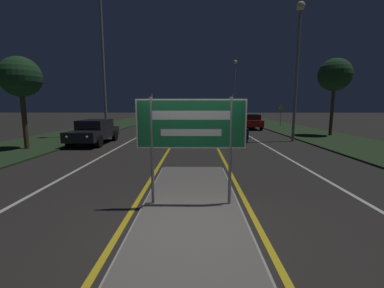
{
  "coord_description": "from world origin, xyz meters",
  "views": [
    {
      "loc": [
        0.09,
        -4.53,
        2.32
      ],
      "look_at": [
        0.0,
        2.58,
        1.25
      ],
      "focal_mm": 24.0,
      "sensor_mm": 36.0,
      "label": 1
    }
  ],
  "objects_px": {
    "streetlight_right_far": "(235,78)",
    "car_receding_1": "(250,121)",
    "streetlight_right_near": "(298,52)",
    "warning_sign": "(281,114)",
    "car_receding_2": "(233,116)",
    "streetlight_left_near": "(102,27)",
    "car_approaching_0": "(94,131)",
    "highway_sign": "(191,128)",
    "car_receding_3": "(225,114)",
    "car_receding_0": "(229,129)"
  },
  "relations": [
    {
      "from": "streetlight_right_near",
      "to": "car_receding_0",
      "type": "bearing_deg",
      "value": 171.08
    },
    {
      "from": "highway_sign",
      "to": "car_receding_0",
      "type": "bearing_deg",
      "value": 78.48
    },
    {
      "from": "car_receding_2",
      "to": "streetlight_right_far",
      "type": "bearing_deg",
      "value": 79.51
    },
    {
      "from": "highway_sign",
      "to": "car_receding_3",
      "type": "relative_size",
      "value": 0.57
    },
    {
      "from": "car_receding_0",
      "to": "car_approaching_0",
      "type": "xyz_separation_m",
      "value": [
        -8.47,
        -1.82,
        0.0
      ]
    },
    {
      "from": "streetlight_left_near",
      "to": "car_receding_3",
      "type": "bearing_deg",
      "value": 69.13
    },
    {
      "from": "car_receding_0",
      "to": "car_receding_2",
      "type": "height_order",
      "value": "car_receding_0"
    },
    {
      "from": "highway_sign",
      "to": "car_receding_1",
      "type": "distance_m",
      "value": 20.91
    },
    {
      "from": "car_receding_0",
      "to": "car_receding_2",
      "type": "distance_m",
      "value": 22.11
    },
    {
      "from": "warning_sign",
      "to": "car_receding_2",
      "type": "bearing_deg",
      "value": 108.55
    },
    {
      "from": "car_receding_2",
      "to": "car_receding_3",
      "type": "relative_size",
      "value": 1.05
    },
    {
      "from": "car_receding_2",
      "to": "streetlight_right_near",
      "type": "bearing_deg",
      "value": -88.29
    },
    {
      "from": "car_receding_3",
      "to": "warning_sign",
      "type": "height_order",
      "value": "warning_sign"
    },
    {
      "from": "streetlight_right_far",
      "to": "car_receding_1",
      "type": "distance_m",
      "value": 18.91
    },
    {
      "from": "highway_sign",
      "to": "car_approaching_0",
      "type": "bearing_deg",
      "value": 121.57
    },
    {
      "from": "car_receding_3",
      "to": "warning_sign",
      "type": "relative_size",
      "value": 1.93
    },
    {
      "from": "car_approaching_0",
      "to": "car_receding_0",
      "type": "bearing_deg",
      "value": 12.13
    },
    {
      "from": "car_receding_0",
      "to": "car_receding_1",
      "type": "distance_m",
      "value": 8.99
    },
    {
      "from": "car_receding_0",
      "to": "streetlight_left_near",
      "type": "bearing_deg",
      "value": 171.99
    },
    {
      "from": "highway_sign",
      "to": "car_receding_1",
      "type": "xyz_separation_m",
      "value": [
        5.54,
        20.14,
        -1.07
      ]
    },
    {
      "from": "car_approaching_0",
      "to": "streetlight_left_near",
      "type": "bearing_deg",
      "value": 95.7
    },
    {
      "from": "highway_sign",
      "to": "car_receding_2",
      "type": "xyz_separation_m",
      "value": [
        5.79,
        33.56,
        -1.1
      ]
    },
    {
      "from": "streetlight_right_far",
      "to": "car_receding_0",
      "type": "height_order",
      "value": "streetlight_right_far"
    },
    {
      "from": "warning_sign",
      "to": "streetlight_right_near",
      "type": "bearing_deg",
      "value": -104.33
    },
    {
      "from": "streetlight_right_near",
      "to": "highway_sign",
      "type": "bearing_deg",
      "value": -120.24
    },
    {
      "from": "streetlight_left_near",
      "to": "car_receding_1",
      "type": "distance_m",
      "value": 15.54
    },
    {
      "from": "car_receding_2",
      "to": "warning_sign",
      "type": "relative_size",
      "value": 2.03
    },
    {
      "from": "car_receding_3",
      "to": "car_receding_2",
      "type": "bearing_deg",
      "value": -91.09
    },
    {
      "from": "car_approaching_0",
      "to": "warning_sign",
      "type": "bearing_deg",
      "value": 39.55
    },
    {
      "from": "warning_sign",
      "to": "car_approaching_0",
      "type": "bearing_deg",
      "value": -140.45
    },
    {
      "from": "car_receding_0",
      "to": "warning_sign",
      "type": "distance_m",
      "value": 13.07
    },
    {
      "from": "car_receding_3",
      "to": "car_approaching_0",
      "type": "xyz_separation_m",
      "value": [
        -12.1,
        -35.58,
        0.05
      ]
    },
    {
      "from": "streetlight_right_near",
      "to": "streetlight_right_far",
      "type": "relative_size",
      "value": 0.88
    },
    {
      "from": "streetlight_right_far",
      "to": "car_approaching_0",
      "type": "bearing_deg",
      "value": -114.29
    },
    {
      "from": "streetlight_right_far",
      "to": "car_receding_3",
      "type": "relative_size",
      "value": 2.23
    },
    {
      "from": "car_approaching_0",
      "to": "car_receding_3",
      "type": "bearing_deg",
      "value": 71.22
    },
    {
      "from": "car_approaching_0",
      "to": "car_receding_1",
      "type": "bearing_deg",
      "value": 41.4
    },
    {
      "from": "streetlight_left_near",
      "to": "car_receding_2",
      "type": "xyz_separation_m",
      "value": [
        12.18,
        20.61,
        -6.94
      ]
    },
    {
      "from": "streetlight_left_near",
      "to": "streetlight_right_far",
      "type": "relative_size",
      "value": 1.17
    },
    {
      "from": "car_approaching_0",
      "to": "warning_sign",
      "type": "xyz_separation_m",
      "value": [
        15.51,
        12.81,
        0.67
      ]
    },
    {
      "from": "car_receding_0",
      "to": "warning_sign",
      "type": "height_order",
      "value": "warning_sign"
    },
    {
      "from": "highway_sign",
      "to": "car_receding_3",
      "type": "distance_m",
      "value": 45.89
    },
    {
      "from": "car_receding_2",
      "to": "streetlight_left_near",
      "type": "bearing_deg",
      "value": -120.58
    },
    {
      "from": "highway_sign",
      "to": "streetlight_left_near",
      "type": "relative_size",
      "value": 0.22
    },
    {
      "from": "streetlight_right_far",
      "to": "car_receding_2",
      "type": "distance_m",
      "value": 7.57
    },
    {
      "from": "car_receding_0",
      "to": "car_receding_2",
      "type": "xyz_separation_m",
      "value": [
        3.4,
        21.84,
        -0.03
      ]
    },
    {
      "from": "highway_sign",
      "to": "car_receding_0",
      "type": "distance_m",
      "value": 12.01
    },
    {
      "from": "streetlight_right_far",
      "to": "streetlight_left_near",
      "type": "bearing_deg",
      "value": -117.41
    },
    {
      "from": "streetlight_right_near",
      "to": "warning_sign",
      "type": "relative_size",
      "value": 3.81
    },
    {
      "from": "streetlight_right_far",
      "to": "warning_sign",
      "type": "distance_m",
      "value": 16.48
    }
  ]
}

